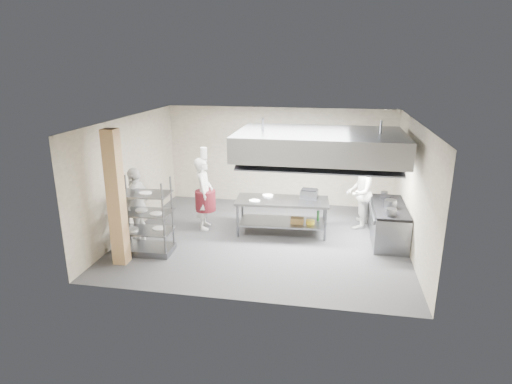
% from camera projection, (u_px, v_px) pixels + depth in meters
% --- Properties ---
extents(floor, '(7.00, 7.00, 0.00)m').
position_uv_depth(floor, '(264.00, 238.00, 10.89)').
color(floor, '#323234').
rests_on(floor, ground).
extents(ceiling, '(7.00, 7.00, 0.00)m').
position_uv_depth(ceiling, '(264.00, 120.00, 10.01)').
color(ceiling, silver).
rests_on(ceiling, wall_back).
extents(wall_back, '(7.00, 0.00, 7.00)m').
position_uv_depth(wall_back, '(280.00, 156.00, 13.27)').
color(wall_back, gray).
rests_on(wall_back, ground).
extents(wall_left, '(0.00, 6.00, 6.00)m').
position_uv_depth(wall_left, '(130.00, 175.00, 11.05)').
color(wall_left, gray).
rests_on(wall_left, ground).
extents(wall_right, '(0.00, 6.00, 6.00)m').
position_uv_depth(wall_right, '(414.00, 189.00, 9.85)').
color(wall_right, gray).
rests_on(wall_right, ground).
extents(column, '(0.30, 0.30, 3.00)m').
position_uv_depth(column, '(116.00, 199.00, 9.16)').
color(column, tan).
rests_on(column, floor).
extents(exhaust_hood, '(4.00, 2.50, 0.60)m').
position_uv_depth(exhaust_hood, '(320.00, 144.00, 10.34)').
color(exhaust_hood, gray).
rests_on(exhaust_hood, ceiling).
extents(hood_strip_a, '(1.60, 0.12, 0.04)m').
position_uv_depth(hood_strip_a, '(283.00, 156.00, 10.59)').
color(hood_strip_a, white).
rests_on(hood_strip_a, exhaust_hood).
extents(hood_strip_b, '(1.60, 0.12, 0.04)m').
position_uv_depth(hood_strip_b, '(357.00, 159.00, 10.28)').
color(hood_strip_b, white).
rests_on(hood_strip_b, exhaust_hood).
extents(wall_shelf, '(1.50, 0.28, 0.04)m').
position_uv_depth(wall_shelf, '(338.00, 160.00, 12.81)').
color(wall_shelf, gray).
rests_on(wall_shelf, wall_back).
extents(island, '(2.43, 1.13, 0.91)m').
position_uv_depth(island, '(282.00, 216.00, 11.13)').
color(island, gray).
rests_on(island, floor).
extents(island_worktop, '(2.43, 1.13, 0.06)m').
position_uv_depth(island_worktop, '(282.00, 201.00, 11.01)').
color(island_worktop, gray).
rests_on(island_worktop, island).
extents(island_undershelf, '(2.23, 1.02, 0.04)m').
position_uv_depth(island_undershelf, '(282.00, 222.00, 11.18)').
color(island_undershelf, slate).
rests_on(island_undershelf, island).
extents(pass_rack, '(1.22, 0.75, 1.79)m').
position_uv_depth(pass_rack, '(145.00, 216.00, 9.84)').
color(pass_rack, slate).
rests_on(pass_rack, floor).
extents(cooking_range, '(0.80, 2.00, 0.84)m').
position_uv_depth(cooking_range, '(388.00, 224.00, 10.70)').
color(cooking_range, slate).
rests_on(cooking_range, floor).
extents(range_top, '(0.78, 1.96, 0.06)m').
position_uv_depth(range_top, '(390.00, 207.00, 10.57)').
color(range_top, black).
rests_on(range_top, cooking_range).
extents(chef_head, '(0.58, 0.78, 1.94)m').
position_uv_depth(chef_head, '(204.00, 193.00, 11.32)').
color(chef_head, white).
rests_on(chef_head, floor).
extents(chef_line, '(0.96, 1.11, 1.94)m').
position_uv_depth(chef_line, '(359.00, 192.00, 11.41)').
color(chef_line, white).
rests_on(chef_line, floor).
extents(chef_plating, '(0.51, 1.14, 1.92)m').
position_uv_depth(chef_plating, '(137.00, 206.00, 10.39)').
color(chef_plating, white).
rests_on(chef_plating, floor).
extents(griddle, '(0.47, 0.38, 0.21)m').
position_uv_depth(griddle, '(309.00, 194.00, 11.11)').
color(griddle, slate).
rests_on(griddle, island_worktop).
extents(wicker_basket, '(0.33, 0.23, 0.14)m').
position_uv_depth(wicker_basket, '(297.00, 220.00, 11.01)').
color(wicker_basket, olive).
rests_on(wicker_basket, island_undershelf).
extents(stockpot, '(0.29, 0.29, 0.20)m').
position_uv_depth(stockpot, '(390.00, 204.00, 10.39)').
color(stockpot, gray).
rests_on(stockpot, range_top).
extents(plate_stack, '(0.28, 0.28, 0.05)m').
position_uv_depth(plate_stack, '(146.00, 229.00, 9.94)').
color(plate_stack, white).
rests_on(plate_stack, pass_rack).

